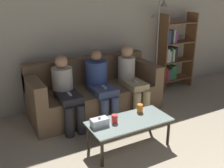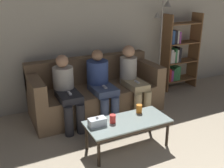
% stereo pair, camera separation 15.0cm
% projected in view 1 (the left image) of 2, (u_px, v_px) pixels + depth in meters
% --- Properties ---
extents(wall_back, '(12.00, 0.06, 2.60)m').
position_uv_depth(wall_back, '(80.00, 32.00, 4.58)').
color(wall_back, '#B7B2A3').
rests_on(wall_back, ground_plane).
extents(couch, '(2.19, 0.89, 0.91)m').
position_uv_depth(couch, '(94.00, 93.00, 4.49)').
color(couch, brown).
rests_on(couch, ground_plane).
extents(coffee_table, '(1.10, 0.51, 0.40)m').
position_uv_depth(coffee_table, '(129.00, 123.00, 3.43)').
color(coffee_table, '#8C9E99').
rests_on(coffee_table, ground_plane).
extents(cup_near_left, '(0.08, 0.08, 0.12)m').
position_uv_depth(cup_near_left, '(140.00, 108.00, 3.64)').
color(cup_near_left, orange).
rests_on(cup_near_left, coffee_table).
extents(cup_near_right, '(0.08, 0.08, 0.11)m').
position_uv_depth(cup_near_right, '(115.00, 119.00, 3.35)').
color(cup_near_right, red).
rests_on(cup_near_right, coffee_table).
extents(tissue_box, '(0.22, 0.12, 0.13)m').
position_uv_depth(tissue_box, '(100.00, 122.00, 3.27)').
color(tissue_box, silver).
rests_on(tissue_box, coffee_table).
extents(bookshelf, '(0.77, 0.32, 1.56)m').
position_uv_depth(bookshelf, '(172.00, 54.00, 5.45)').
color(bookshelf, brown).
rests_on(bookshelf, ground_plane).
extents(standing_lamp, '(0.31, 0.26, 1.83)m').
position_uv_depth(standing_lamp, '(158.00, 39.00, 4.97)').
color(standing_lamp, gray).
rests_on(standing_lamp, ground_plane).
extents(seated_person_left_end, '(0.32, 0.71, 1.09)m').
position_uv_depth(seated_person_left_end, '(66.00, 90.00, 3.94)').
color(seated_person_left_end, '#28282D').
rests_on(seated_person_left_end, ground_plane).
extents(seated_person_mid_left, '(0.35, 0.71, 1.11)m').
position_uv_depth(seated_person_mid_left, '(100.00, 82.00, 4.21)').
color(seated_person_mid_left, '#47567A').
rests_on(seated_person_mid_left, ground_plane).
extents(seated_person_mid_right, '(0.31, 0.70, 1.13)m').
position_uv_depth(seated_person_mid_right, '(131.00, 77.00, 4.45)').
color(seated_person_mid_right, tan).
rests_on(seated_person_mid_right, ground_plane).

